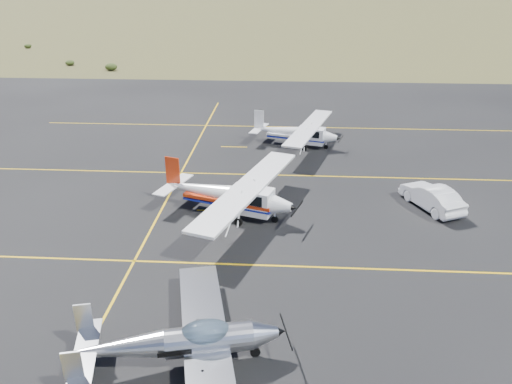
% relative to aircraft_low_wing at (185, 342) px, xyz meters
% --- Properties ---
extents(ground, '(1600.00, 1600.00, 0.00)m').
position_rel_aircraft_low_wing_xyz_m(ground, '(2.31, 4.45, -1.00)').
color(ground, '#383D1C').
rests_on(ground, ground).
extents(apron, '(72.00, 72.00, 0.02)m').
position_rel_aircraft_low_wing_xyz_m(apron, '(2.31, 11.45, -1.00)').
color(apron, black).
rests_on(apron, ground).
extents(aircraft_low_wing, '(7.03, 9.64, 2.09)m').
position_rel_aircraft_low_wing_xyz_m(aircraft_low_wing, '(0.00, 0.00, 0.00)').
color(aircraft_low_wing, '#B9BCC0').
rests_on(aircraft_low_wing, apron).
extents(aircraft_cessna, '(7.83, 11.20, 2.87)m').
position_rel_aircraft_low_wing_xyz_m(aircraft_cessna, '(0.22, 11.55, 0.28)').
color(aircraft_cessna, white).
rests_on(aircraft_cessna, apron).
extents(aircraft_plain, '(6.62, 9.82, 2.50)m').
position_rel_aircraft_low_wing_xyz_m(aircraft_plain, '(4.05, 23.53, 0.11)').
color(aircraft_plain, white).
rests_on(aircraft_plain, apron).
extents(sedan, '(3.06, 4.44, 1.39)m').
position_rel_aircraft_low_wing_xyz_m(sedan, '(11.55, 13.05, -0.30)').
color(sedan, white).
rests_on(sedan, apron).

